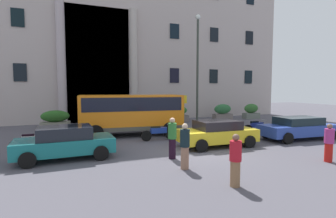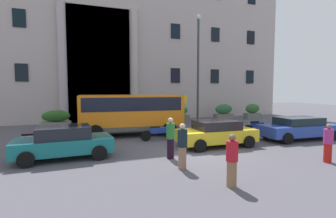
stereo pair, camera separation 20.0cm
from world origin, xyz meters
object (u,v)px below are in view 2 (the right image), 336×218
at_px(white_taxi_kerbside, 64,142).
at_px(pedestrian_man_crossing, 328,143).
at_px(orange_minibus, 131,111).
at_px(pedestrian_child_trailing, 232,161).
at_px(hedge_planter_west, 177,114).
at_px(motorcycle_near_kerb, 31,141).
at_px(scooter_by_planter, 257,127).
at_px(hedge_planter_far_east, 56,120).
at_px(hedge_planter_entrance_right, 252,112).
at_px(lamppost_plaza_centre, 198,62).
at_px(parked_sedan_far, 216,133).
at_px(motorcycle_far_end, 157,132).
at_px(parked_estate_mid, 298,128).
at_px(hedge_planter_entrance_left, 224,112).
at_px(pedestrian_woman_dark_dress, 182,146).
at_px(bus_stop_sign, 184,108).
at_px(pedestrian_man_red_shirt, 171,138).

height_order(white_taxi_kerbside, pedestrian_man_crossing, pedestrian_man_crossing).
distance_m(orange_minibus, pedestrian_child_trailing, 9.69).
distance_m(hedge_planter_west, pedestrian_man_crossing, 13.80).
relative_size(motorcycle_near_kerb, scooter_by_planter, 1.05).
bearing_deg(hedge_planter_far_east, hedge_planter_entrance_right, -0.19).
distance_m(hedge_planter_far_east, white_taxi_kerbside, 9.19).
relative_size(motorcycle_near_kerb, lamppost_plaza_centre, 0.23).
height_order(hedge_planter_entrance_right, motorcycle_near_kerb, hedge_planter_entrance_right).
height_order(parked_sedan_far, motorcycle_far_end, parked_sedan_far).
bearing_deg(parked_estate_mid, motorcycle_far_end, 164.18).
bearing_deg(lamppost_plaza_centre, parked_estate_mid, -70.16).
relative_size(hedge_planter_entrance_left, pedestrian_child_trailing, 1.18).
bearing_deg(lamppost_plaza_centre, hedge_planter_far_east, 169.19).
bearing_deg(scooter_by_planter, parked_sedan_far, -145.81).
bearing_deg(pedestrian_woman_dark_dress, pedestrian_man_crossing, 111.53).
height_order(hedge_planter_far_east, pedestrian_child_trailing, pedestrian_child_trailing).
xyz_separation_m(orange_minibus, bus_stop_sign, (4.31, 1.41, -0.01)).
distance_m(parked_sedan_far, pedestrian_man_red_shirt, 3.36).
bearing_deg(parked_sedan_far, hedge_planter_entrance_right, 45.20).
bearing_deg(hedge_planter_entrance_right, lamppost_plaza_centre, -164.26).
bearing_deg(hedge_planter_entrance_right, parked_sedan_far, -136.25).
bearing_deg(parked_sedan_far, pedestrian_man_red_shirt, -154.56).
bearing_deg(pedestrian_man_red_shirt, pedestrian_child_trailing, -53.08).
bearing_deg(white_taxi_kerbside, motorcycle_near_kerb, 124.38).
distance_m(orange_minibus, motorcycle_far_end, 2.62).
height_order(motorcycle_far_end, pedestrian_child_trailing, pedestrian_child_trailing).
bearing_deg(pedestrian_woman_dark_dress, hedge_planter_far_east, -124.46).
xyz_separation_m(parked_sedan_far, white_taxi_kerbside, (-7.31, 0.27, 0.01)).
distance_m(hedge_planter_far_east, parked_sedan_far, 12.42).
bearing_deg(scooter_by_planter, hedge_planter_west, 116.59).
distance_m(pedestrian_man_red_shirt, pedestrian_woman_dark_dress, 1.49).
height_order(pedestrian_man_crossing, pedestrian_child_trailing, pedestrian_child_trailing).
xyz_separation_m(orange_minibus, hedge_planter_entrance_left, (10.17, 5.15, -0.83)).
relative_size(motorcycle_far_end, lamppost_plaza_centre, 0.23).
bearing_deg(hedge_planter_entrance_right, pedestrian_man_crossing, -117.78).
relative_size(hedge_planter_west, scooter_by_planter, 1.11).
distance_m(bus_stop_sign, scooter_by_planter, 5.28).
xyz_separation_m(orange_minibus, lamppost_plaza_centre, (6.11, 2.71, 3.53)).
bearing_deg(hedge_planter_west, parked_estate_mid, -69.92).
relative_size(hedge_planter_west, motorcycle_far_end, 1.04).
bearing_deg(hedge_planter_entrance_right, orange_minibus, -160.37).
distance_m(hedge_planter_entrance_left, white_taxi_kerbside, 17.00).
bearing_deg(pedestrian_man_crossing, motorcycle_far_end, -147.90).
bearing_deg(motorcycle_near_kerb, hedge_planter_entrance_left, 21.26).
distance_m(bus_stop_sign, pedestrian_man_red_shirt, 8.44).
bearing_deg(scooter_by_planter, pedestrian_woman_dark_dress, -139.21).
bearing_deg(lamppost_plaza_centre, white_taxi_kerbside, -144.65).
xyz_separation_m(motorcycle_near_kerb, pedestrian_woman_dark_dress, (5.65, -5.15, 0.40)).
xyz_separation_m(hedge_planter_entrance_right, scooter_by_planter, (-5.31, -7.04, -0.26)).
height_order(parked_sedan_far, parked_estate_mid, parked_sedan_far).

